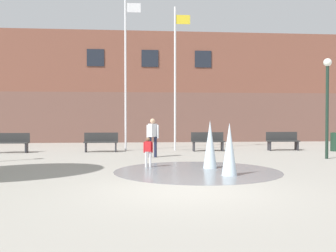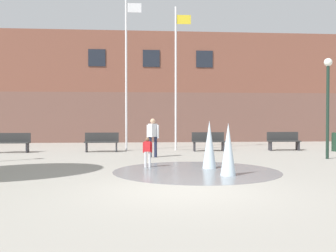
{
  "view_description": "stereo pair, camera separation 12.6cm",
  "coord_description": "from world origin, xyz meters",
  "px_view_note": "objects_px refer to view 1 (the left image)",
  "views": [
    {
      "loc": [
        -1.13,
        -8.68,
        1.64
      ],
      "look_at": [
        0.25,
        6.6,
        1.3
      ],
      "focal_mm": 42.0,
      "sensor_mm": 36.0,
      "label": 1
    },
    {
      "loc": [
        -1.0,
        -8.69,
        1.64
      ],
      "look_at": [
        0.25,
        6.6,
        1.3
      ],
      "focal_mm": 42.0,
      "sensor_mm": 36.0,
      "label": 2
    }
  ],
  "objects_px": {
    "park_bench_under_left_flagpole": "(208,141)",
    "flagpole_left": "(126,68)",
    "lamp_post_right_lane": "(327,93)",
    "trash_can": "(336,142)",
    "park_bench_far_left": "(11,142)",
    "park_bench_left_of_flagpoles": "(101,142)",
    "child_running": "(148,150)",
    "park_bench_center": "(283,141)",
    "adult_in_red": "(153,135)",
    "flagpole_right": "(176,74)"
  },
  "relations": [
    {
      "from": "child_running",
      "to": "lamp_post_right_lane",
      "type": "distance_m",
      "value": 7.7
    },
    {
      "from": "park_bench_far_left",
      "to": "child_running",
      "type": "bearing_deg",
      "value": -43.95
    },
    {
      "from": "park_bench_left_of_flagpoles",
      "to": "lamp_post_right_lane",
      "type": "bearing_deg",
      "value": -23.28
    },
    {
      "from": "park_bench_far_left",
      "to": "trash_can",
      "type": "xyz_separation_m",
      "value": [
        15.46,
        -0.51,
        -0.03
      ]
    },
    {
      "from": "flagpole_right",
      "to": "lamp_post_right_lane",
      "type": "relative_size",
      "value": 1.8
    },
    {
      "from": "park_bench_center",
      "to": "child_running",
      "type": "bearing_deg",
      "value": -138.86
    },
    {
      "from": "flagpole_left",
      "to": "park_bench_under_left_flagpole",
      "type": "bearing_deg",
      "value": -8.89
    },
    {
      "from": "lamp_post_right_lane",
      "to": "park_bench_far_left",
      "type": "bearing_deg",
      "value": 163.85
    },
    {
      "from": "adult_in_red",
      "to": "trash_can",
      "type": "distance_m",
      "value": 9.31
    },
    {
      "from": "adult_in_red",
      "to": "flagpole_left",
      "type": "xyz_separation_m",
      "value": [
        -1.13,
        3.41,
        3.13
      ]
    },
    {
      "from": "park_bench_far_left",
      "to": "trash_can",
      "type": "bearing_deg",
      "value": -1.88
    },
    {
      "from": "park_bench_center",
      "to": "flagpole_right",
      "type": "xyz_separation_m",
      "value": [
        -5.28,
        0.58,
        3.32
      ]
    },
    {
      "from": "park_bench_left_of_flagpoles",
      "to": "flagpole_right",
      "type": "relative_size",
      "value": 0.22
    },
    {
      "from": "park_bench_under_left_flagpole",
      "to": "flagpole_right",
      "type": "xyz_separation_m",
      "value": [
        -1.5,
        0.62,
        3.32
      ]
    },
    {
      "from": "trash_can",
      "to": "child_running",
      "type": "bearing_deg",
      "value": -150.11
    },
    {
      "from": "park_bench_far_left",
      "to": "adult_in_red",
      "type": "relative_size",
      "value": 1.01
    },
    {
      "from": "park_bench_left_of_flagpoles",
      "to": "trash_can",
      "type": "height_order",
      "value": "park_bench_left_of_flagpoles"
    },
    {
      "from": "park_bench_under_left_flagpole",
      "to": "lamp_post_right_lane",
      "type": "height_order",
      "value": "lamp_post_right_lane"
    },
    {
      "from": "adult_in_red",
      "to": "lamp_post_right_lane",
      "type": "relative_size",
      "value": 0.4
    },
    {
      "from": "park_bench_far_left",
      "to": "child_running",
      "type": "relative_size",
      "value": 1.62
    },
    {
      "from": "flagpole_left",
      "to": "lamp_post_right_lane",
      "type": "relative_size",
      "value": 1.93
    },
    {
      "from": "park_bench_center",
      "to": "trash_can",
      "type": "xyz_separation_m",
      "value": [
        2.44,
        -0.66,
        -0.03
      ]
    },
    {
      "from": "flagpole_right",
      "to": "adult_in_red",
      "type": "bearing_deg",
      "value": -111.2
    },
    {
      "from": "park_bench_far_left",
      "to": "lamp_post_right_lane",
      "type": "height_order",
      "value": "lamp_post_right_lane"
    },
    {
      "from": "lamp_post_right_lane",
      "to": "trash_can",
      "type": "distance_m",
      "value": 4.53
    },
    {
      "from": "park_bench_under_left_flagpole",
      "to": "flagpole_left",
      "type": "relative_size",
      "value": 0.21
    },
    {
      "from": "park_bench_left_of_flagpoles",
      "to": "trash_can",
      "type": "relative_size",
      "value": 1.78
    },
    {
      "from": "park_bench_center",
      "to": "adult_in_red",
      "type": "relative_size",
      "value": 1.01
    },
    {
      "from": "park_bench_far_left",
      "to": "flagpole_left",
      "type": "distance_m",
      "value": 6.43
    },
    {
      "from": "park_bench_far_left",
      "to": "park_bench_center",
      "type": "bearing_deg",
      "value": 0.67
    },
    {
      "from": "trash_can",
      "to": "park_bench_under_left_flagpole",
      "type": "bearing_deg",
      "value": 174.27
    },
    {
      "from": "flagpole_left",
      "to": "flagpole_right",
      "type": "bearing_deg",
      "value": 0.0
    },
    {
      "from": "park_bench_left_of_flagpoles",
      "to": "park_bench_center",
      "type": "bearing_deg",
      "value": 0.33
    },
    {
      "from": "park_bench_far_left",
      "to": "trash_can",
      "type": "distance_m",
      "value": 15.46
    },
    {
      "from": "park_bench_left_of_flagpoles",
      "to": "park_bench_under_left_flagpole",
      "type": "xyz_separation_m",
      "value": [
        5.14,
        0.01,
        0.0
      ]
    },
    {
      "from": "park_bench_under_left_flagpole",
      "to": "flagpole_left",
      "type": "xyz_separation_m",
      "value": [
        -3.96,
        0.62,
        3.59
      ]
    },
    {
      "from": "park_bench_center",
      "to": "child_running",
      "type": "height_order",
      "value": "child_running"
    },
    {
      "from": "park_bench_left_of_flagpoles",
      "to": "adult_in_red",
      "type": "bearing_deg",
      "value": -50.13
    },
    {
      "from": "park_bench_center",
      "to": "child_running",
      "type": "xyz_separation_m",
      "value": [
        -6.91,
        -6.04,
        0.1
      ]
    },
    {
      "from": "flagpole_left",
      "to": "park_bench_center",
      "type": "bearing_deg",
      "value": -4.31
    },
    {
      "from": "park_bench_under_left_flagpole",
      "to": "child_running",
      "type": "relative_size",
      "value": 1.62
    },
    {
      "from": "child_running",
      "to": "flagpole_left",
      "type": "height_order",
      "value": "flagpole_left"
    },
    {
      "from": "child_running",
      "to": "park_bench_under_left_flagpole",
      "type": "bearing_deg",
      "value": 80.97
    },
    {
      "from": "park_bench_far_left",
      "to": "adult_in_red",
      "type": "distance_m",
      "value": 6.97
    },
    {
      "from": "park_bench_far_left",
      "to": "adult_in_red",
      "type": "height_order",
      "value": "adult_in_red"
    },
    {
      "from": "park_bench_left_of_flagpoles",
      "to": "child_running",
      "type": "height_order",
      "value": "child_running"
    },
    {
      "from": "park_bench_far_left",
      "to": "park_bench_left_of_flagpoles",
      "type": "height_order",
      "value": "same"
    },
    {
      "from": "park_bench_center",
      "to": "flagpole_right",
      "type": "distance_m",
      "value": 6.26
    },
    {
      "from": "child_running",
      "to": "flagpole_right",
      "type": "bearing_deg",
      "value": 94.7
    },
    {
      "from": "lamp_post_right_lane",
      "to": "park_bench_left_of_flagpoles",
      "type": "bearing_deg",
      "value": 156.72
    }
  ]
}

